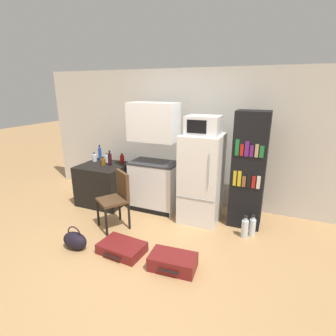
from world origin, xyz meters
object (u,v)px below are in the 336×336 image
kitchen_hutch (154,162)px  handbag (75,240)px  bookshelf (249,171)px  chair (117,195)px  bottle_amber_beer (103,161)px  suitcase_small_flat (122,248)px  refrigerator (201,179)px  microwave (203,125)px  bottle_clear_short (94,158)px  bottle_blue_soda (100,154)px  bottle_wine_dark (110,159)px  bottle_ketchup_red (122,159)px  bottle_milk_white (107,159)px  water_bottle_front (252,227)px  side_table (104,184)px  water_bottle_middle (245,228)px  suitcase_large_flat (173,262)px

kitchen_hutch → handbag: (-0.44, -1.56, -0.74)m
bookshelf → chair: 2.03m
bottle_amber_beer → suitcase_small_flat: (1.17, -1.25, -0.74)m
refrigerator → microwave: 0.85m
bottle_amber_beer → chair: size_ratio=0.17×
bottle_clear_short → bottle_blue_soda: bearing=62.2°
bottle_wine_dark → suitcase_small_flat: bearing=-51.1°
bookshelf → bottle_wine_dark: 2.42m
bottle_ketchup_red → handbag: 1.87m
bottle_milk_white → water_bottle_front: size_ratio=0.53×
chair → bottle_milk_white: bearing=166.4°
bottle_wine_dark → bottle_ketchup_red: 0.27m
suitcase_small_flat → bottle_milk_white: bearing=134.7°
bottle_amber_beer → handbag: (0.54, -1.42, -0.68)m
side_table → bottle_amber_beer: (0.00, 0.01, 0.43)m
kitchen_hutch → refrigerator: bearing=-4.6°
microwave → handbag: bearing=-131.5°
microwave → handbag: microwave is taller
microwave → bottle_clear_short: size_ratio=2.95×
bookshelf → bottle_milk_white: 2.58m
suitcase_small_flat → bookshelf: bearing=50.6°
bottle_milk_white → bottle_clear_short: 0.27m
water_bottle_middle → chair: bearing=-166.8°
bottle_clear_short → bottle_amber_beer: bearing=-24.7°
side_table → refrigerator: refrigerator is taller
bookshelf → bottle_milk_white: (-2.58, -0.02, -0.08)m
handbag → bottle_ketchup_red: bearing=100.2°
bottle_clear_short → chair: size_ratio=0.19×
bottle_amber_beer → handbag: bearing=-69.3°
bottle_wine_dark → handbag: 1.68m
microwave → bottle_blue_soda: bearing=175.1°
bookshelf → handbag: size_ratio=4.97×
bottle_wine_dark → bottle_amber_beer: (-0.13, -0.03, -0.05)m
suitcase_large_flat → chair: bearing=147.7°
kitchen_hutch → water_bottle_middle: size_ratio=5.46×
bottle_wine_dark → suitcase_large_flat: bottle_wine_dark is taller
bookshelf → bottle_wine_dark: bearing=-176.4°
kitchen_hutch → microwave: kitchen_hutch is taller
water_bottle_front → side_table: bearing=177.4°
bottle_clear_short → handbag: (0.84, -1.56, -0.69)m
kitchen_hutch → microwave: size_ratio=3.73×
bottle_wine_dark → bottle_amber_beer: size_ratio=1.81×
bottle_ketchup_red → handbag: size_ratio=0.48×
microwave → bottle_milk_white: size_ratio=2.89×
refrigerator → chair: refrigerator is taller
refrigerator → handbag: 2.07m
bottle_ketchup_red → chair: bottle_ketchup_red is taller
bottle_amber_beer → chair: 1.03m
side_table → bottle_wine_dark: size_ratio=3.05×
kitchen_hutch → bottle_wine_dark: kitchen_hutch is taller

